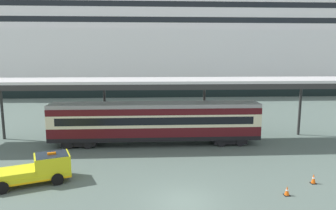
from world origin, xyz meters
TOP-DOWN VIEW (x-y plane):
  - ground_plane at (0.00, 0.00)m, footprint 400.00×400.00m
  - cruise_ship at (-0.95, 57.25)m, footprint 157.32×22.37m
  - platform_canopy at (-1.47, 12.68)m, footprint 41.99×5.54m
  - train_carriage at (-1.47, 12.28)m, footprint 20.05×2.81m
  - service_truck at (-9.66, 3.46)m, footprint 5.58×3.79m
  - traffic_cone_near at (6.57, 0.53)m, footprint 0.36×0.36m
  - traffic_cone_mid at (9.17, 2.22)m, footprint 0.36×0.36m

SIDE VIEW (x-z plane):
  - ground_plane at x=0.00m, z-range 0.00..0.00m
  - traffic_cone_near at x=6.57m, z-range -0.01..0.61m
  - traffic_cone_mid at x=9.17m, z-range -0.01..0.70m
  - service_truck at x=-9.66m, z-range -0.02..2.00m
  - train_carriage at x=-1.47m, z-range 0.24..4.35m
  - platform_canopy at x=-1.47m, z-range 2.94..9.30m
  - cruise_ship at x=-0.95m, z-range -6.26..37.52m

